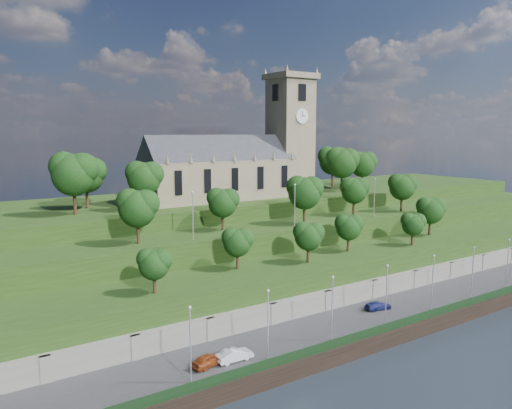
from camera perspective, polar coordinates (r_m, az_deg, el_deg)
ground at (r=74.75m, az=17.01°, el=-14.66°), size 320.00×320.00×0.00m
promenade at (r=78.01m, az=13.57°, el=-12.74°), size 160.00×12.00×2.00m
quay_wall at (r=74.30m, az=17.08°, el=-13.89°), size 160.00×0.50×2.20m
fence at (r=74.14m, az=16.73°, el=-12.68°), size 160.00×0.10×1.20m
retaining_wall at (r=81.42m, az=10.50°, el=-10.61°), size 160.00×2.10×5.00m
embankment_lower at (r=85.17m, az=7.69°, el=-8.63°), size 160.00×12.00×8.00m
embankment_upper at (r=92.89m, az=3.24°, el=-5.84°), size 160.00×10.00×12.00m
hilltop at (r=109.72m, az=-3.30°, el=-2.83°), size 160.00×32.00×15.00m
church at (r=104.77m, az=-1.89°, el=4.94°), size 38.60×12.35×27.60m
trees_lower at (r=86.59m, az=10.12°, el=-2.55°), size 65.39×8.64×7.78m
trees_upper at (r=90.78m, az=4.36°, el=1.24°), size 63.44×8.44×8.89m
trees_hilltop at (r=103.66m, az=-1.29°, el=4.42°), size 75.70×16.30×10.50m
lamp_posts_promenade at (r=72.44m, az=14.68°, el=-9.46°), size 60.36×0.36×8.65m
lamp_posts_upper at (r=88.53m, az=4.45°, el=0.32°), size 40.36×0.36×7.65m
car_left at (r=60.32m, az=-5.41°, el=-17.25°), size 4.63×2.65×1.48m
car_middle at (r=61.29m, az=-2.50°, el=-16.78°), size 4.55×1.62×1.49m
car_right at (r=79.28m, az=13.79°, el=-11.15°), size 4.50×2.52×1.23m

